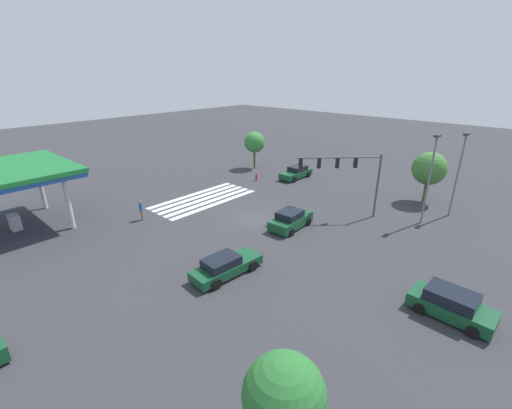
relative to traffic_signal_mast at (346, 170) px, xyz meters
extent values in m
plane|color=#333338|center=(5.44, -5.44, -4.37)|extent=(148.55, 148.55, 0.00)
cube|color=silver|center=(5.44, -14.58, -4.37)|extent=(10.66, 0.60, 0.01)
cube|color=silver|center=(5.44, -13.63, -4.37)|extent=(10.66, 0.60, 0.01)
cube|color=silver|center=(5.44, -12.68, -4.37)|extent=(10.66, 0.60, 0.01)
cube|color=silver|center=(5.44, -11.73, -4.37)|extent=(10.66, 0.60, 0.01)
cube|color=silver|center=(5.44, -10.78, -4.37)|extent=(10.66, 0.60, 0.01)
cylinder|color=#47474C|center=(-2.03, 2.03, -1.52)|extent=(0.18, 0.18, 5.70)
cylinder|color=#47474C|center=(0.51, -0.51, 1.08)|extent=(5.15, 5.15, 0.12)
cube|color=black|center=(-0.50, 0.50, 0.61)|extent=(0.40, 0.40, 0.84)
sphere|color=red|center=(-0.39, 0.39, 0.61)|extent=(0.16, 0.16, 0.16)
cube|color=black|center=(0.59, -0.59, 0.61)|extent=(0.40, 0.40, 0.84)
sphere|color=gold|center=(0.71, -0.71, 0.61)|extent=(0.16, 0.16, 0.16)
cube|color=black|center=(1.69, -1.69, 0.61)|extent=(0.40, 0.40, 0.84)
sphere|color=green|center=(1.81, -1.81, 0.61)|extent=(0.16, 0.16, 0.16)
cube|color=black|center=(2.79, -2.79, 0.61)|extent=(0.40, 0.40, 0.84)
sphere|color=red|center=(2.90, -2.90, 0.61)|extent=(0.16, 0.16, 0.16)
cube|color=#144728|center=(13.21, -0.90, -3.88)|extent=(4.94, 2.06, 0.60)
cube|color=black|center=(13.62, -0.94, -3.30)|extent=(2.36, 1.69, 0.57)
cylinder|color=black|center=(11.65, -1.65, -4.02)|extent=(0.72, 0.27, 0.70)
cylinder|color=black|center=(11.79, 0.07, -4.02)|extent=(0.72, 0.27, 0.70)
cylinder|color=black|center=(14.63, -1.88, -4.02)|extent=(0.72, 0.27, 0.70)
cylinder|color=black|center=(14.76, -0.16, -4.02)|extent=(0.72, 0.27, 0.70)
cube|color=#144728|center=(-6.81, -10.07, -3.84)|extent=(4.61, 1.73, 0.70)
cube|color=black|center=(-7.16, -10.07, -3.21)|extent=(2.28, 1.54, 0.57)
cylinder|color=black|center=(-5.38, -9.21, -4.04)|extent=(0.67, 0.23, 0.67)
cylinder|color=black|center=(-5.40, -10.95, -4.04)|extent=(0.67, 0.23, 0.67)
cylinder|color=black|center=(-8.23, -9.19, -4.04)|extent=(0.67, 0.23, 0.67)
cylinder|color=black|center=(-8.25, -10.92, -4.04)|extent=(0.67, 0.23, 0.67)
cube|color=#144728|center=(4.77, -2.11, -3.82)|extent=(4.29, 2.08, 0.79)
cube|color=black|center=(4.98, -2.10, -3.13)|extent=(2.12, 1.76, 0.58)
cylinder|color=black|center=(3.53, -3.13, -4.07)|extent=(0.61, 0.26, 0.60)
cylinder|color=black|center=(3.41, -1.27, -4.07)|extent=(0.61, 0.26, 0.60)
cylinder|color=black|center=(6.12, -2.96, -4.07)|extent=(0.61, 0.26, 0.60)
cylinder|color=black|center=(6.00, -1.10, -4.07)|extent=(0.61, 0.26, 0.60)
cube|color=#144728|center=(7.92, 10.89, -3.85)|extent=(2.00, 4.20, 0.72)
cube|color=black|center=(7.92, 10.79, -3.18)|extent=(1.75, 2.51, 0.62)
cylinder|color=black|center=(7.02, 12.20, -4.07)|extent=(0.24, 0.61, 0.60)
cylinder|color=black|center=(8.92, 12.14, -4.07)|extent=(0.24, 0.61, 0.60)
cylinder|color=black|center=(6.93, 9.64, -4.07)|extent=(0.24, 0.61, 0.60)
cylinder|color=black|center=(8.83, 9.57, -4.07)|extent=(0.24, 0.61, 0.60)
cube|color=#23519E|center=(20.40, -18.66, 0.27)|extent=(9.37, 9.37, 0.35)
cube|color=#196B2D|center=(20.40, -18.66, 0.62)|extent=(9.55, 9.55, 0.36)
cube|color=#B2B2B7|center=(20.40, -18.66, -3.72)|extent=(0.70, 1.10, 1.30)
cylinder|color=silver|center=(17.12, -21.94, -2.14)|extent=(0.36, 0.36, 4.47)
cylinder|color=silver|center=(17.12, -15.38, -2.14)|extent=(0.36, 0.36, 4.47)
cylinder|color=brown|center=(12.30, -12.70, -3.94)|extent=(0.14, 0.14, 0.88)
cylinder|color=brown|center=(12.41, -12.58, -3.94)|extent=(0.14, 0.14, 0.88)
cube|color=#284C93|center=(12.36, -12.64, -3.15)|extent=(0.41, 0.41, 0.69)
sphere|color=#8C6647|center=(12.36, -12.64, -2.68)|extent=(0.24, 0.24, 0.24)
cylinder|color=slate|center=(-6.87, 6.96, -0.75)|extent=(0.16, 0.16, 7.25)
cube|color=#333338|center=(-6.87, 6.96, 2.97)|extent=(0.80, 0.36, 0.20)
cylinder|color=slate|center=(-3.54, 5.64, -0.68)|extent=(0.16, 0.16, 7.38)
cube|color=#333338|center=(-3.54, 5.64, 3.11)|extent=(0.80, 0.36, 0.20)
sphere|color=#286B2D|center=(19.73, 8.75, -1.35)|extent=(2.65, 2.65, 2.65)
cylinder|color=brown|center=(-6.76, -16.85, -3.21)|extent=(0.26, 0.26, 2.33)
sphere|color=#337F38|center=(-6.76, -16.85, -0.90)|extent=(2.69, 2.69, 2.69)
cylinder|color=brown|center=(-8.89, 4.09, -3.33)|extent=(0.26, 0.26, 2.09)
sphere|color=#3D7533|center=(-8.89, 4.09, -0.93)|extent=(3.18, 3.18, 3.18)
cylinder|color=red|center=(-2.89, -12.99, -4.02)|extent=(0.22, 0.22, 0.70)
sphere|color=red|center=(-2.89, -12.99, -3.61)|extent=(0.20, 0.20, 0.20)
camera|label=1|loc=(25.91, 13.23, 7.96)|focal=24.00mm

